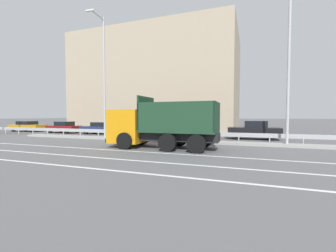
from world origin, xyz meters
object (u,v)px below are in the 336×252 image
at_px(parked_car_0, 28,126).
at_px(parked_car_2, 101,128).
at_px(dump_truck, 150,128).
at_px(parked_car_4, 196,129).
at_px(street_lamp_1, 103,73).
at_px(parked_car_1, 64,127).
at_px(street_lamp_2, 289,62).
at_px(median_road_sign, 143,124).
at_px(parked_car_5, 254,130).
at_px(parked_car_3, 149,129).

height_order(parked_car_0, parked_car_2, parked_car_0).
xyz_separation_m(dump_truck, parked_car_4, (1.24, 7.88, -0.49)).
xyz_separation_m(street_lamp_1, parked_car_1, (-9.08, 4.55, -5.05)).
distance_m(street_lamp_1, parked_car_1, 11.34).
bearing_deg(street_lamp_2, median_road_sign, 179.02).
xyz_separation_m(median_road_sign, parked_car_1, (-12.80, 4.32, -0.68)).
relative_size(median_road_sign, parked_car_0, 0.55).
xyz_separation_m(parked_car_0, parked_car_5, (27.78, -0.24, 0.10)).
bearing_deg(parked_car_1, parked_car_4, -85.52).
height_order(street_lamp_1, parked_car_4, street_lamp_1).
relative_size(street_lamp_1, parked_car_1, 2.34).
xyz_separation_m(street_lamp_1, parked_car_5, (12.37, 4.57, -4.95)).
bearing_deg(median_road_sign, street_lamp_2, -0.98).
bearing_deg(parked_car_4, street_lamp_2, -123.95).
distance_m(dump_truck, street_lamp_2, 10.01).
distance_m(median_road_sign, parked_car_5, 9.70).
bearing_deg(parked_car_2, parked_car_0, 86.55).
height_order(street_lamp_2, parked_car_3, street_lamp_2).
bearing_deg(parked_car_0, parked_car_2, 85.82).
xyz_separation_m(median_road_sign, parked_car_5, (8.65, 4.35, -0.58)).
bearing_deg(street_lamp_1, parked_car_1, 153.38).
relative_size(dump_truck, parked_car_4, 1.82).
relative_size(median_road_sign, street_lamp_2, 0.26).
distance_m(street_lamp_1, parked_car_4, 9.89).
xyz_separation_m(dump_truck, parked_car_0, (-21.38, 8.10, -0.55)).
distance_m(median_road_sign, parked_car_4, 5.62).
height_order(dump_truck, street_lamp_2, street_lamp_2).
distance_m(dump_truck, parked_car_3, 9.12).
height_order(median_road_sign, parked_car_4, median_road_sign).
bearing_deg(parked_car_4, parked_car_3, 85.05).
height_order(median_road_sign, street_lamp_2, street_lamp_2).
height_order(dump_truck, parked_car_5, dump_truck).
relative_size(street_lamp_1, parked_car_0, 2.21).
bearing_deg(median_road_sign, parked_car_4, 51.42).
distance_m(street_lamp_1, parked_car_0, 16.92).
bearing_deg(street_lamp_2, parked_car_0, 170.89).
xyz_separation_m(parked_car_1, parked_car_2, (5.25, 0.10, -0.01)).
distance_m(median_road_sign, parked_car_0, 19.69).
distance_m(parked_car_0, parked_car_3, 17.42).
height_order(dump_truck, street_lamp_1, street_lamp_1).
relative_size(street_lamp_2, parked_car_0, 2.10).
xyz_separation_m(parked_car_2, parked_car_5, (16.20, -0.08, 0.11)).
height_order(street_lamp_2, parked_car_1, street_lamp_2).
bearing_deg(dump_truck, parked_car_5, -39.73).
bearing_deg(parked_car_2, median_road_sign, -123.05).
height_order(street_lamp_1, parked_car_5, street_lamp_1).
relative_size(parked_car_2, parked_car_5, 1.00).
bearing_deg(median_road_sign, parked_car_1, 161.33).
distance_m(street_lamp_1, parked_car_3, 7.34).
bearing_deg(median_road_sign, parked_car_3, 110.05).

